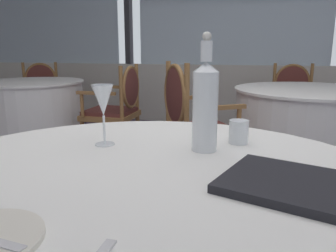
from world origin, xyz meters
name	(u,v)px	position (x,y,z in m)	size (l,w,h in m)	color
window_wall_far	(230,47)	(0.00, 3.41, 1.09)	(9.61, 0.14, 2.72)	silver
water_bottle	(205,104)	(0.19, -0.43, 0.90)	(0.08, 0.08, 0.36)	white
wine_glass	(103,102)	(-0.14, -0.46, 0.90)	(0.07, 0.07, 0.20)	white
water_tumbler	(239,132)	(0.29, -0.33, 0.79)	(0.06, 0.06, 0.08)	white
menu_book	(283,182)	(0.41, -0.67, 0.76)	(0.26, 0.26, 0.02)	black
background_table_0	(308,134)	(0.81, 1.44, 0.38)	(1.24, 1.24, 0.75)	white
dining_chair_0_0	(293,97)	(0.78, 2.48, 0.54)	(0.55, 0.48, 0.91)	olive
dining_chair_0_1	(191,119)	(-0.09, 0.90, 0.57)	(0.63, 0.65, 0.98)	olive
background_table_1	(33,117)	(-1.85, 1.48, 0.38)	(1.06, 1.06, 0.75)	white
dining_chair_1_0	(41,92)	(-2.32, 2.30, 0.53)	(0.65, 0.63, 0.90)	olive
dining_chair_1_2	(118,105)	(-0.90, 1.47, 0.55)	(0.47, 0.54, 0.93)	olive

